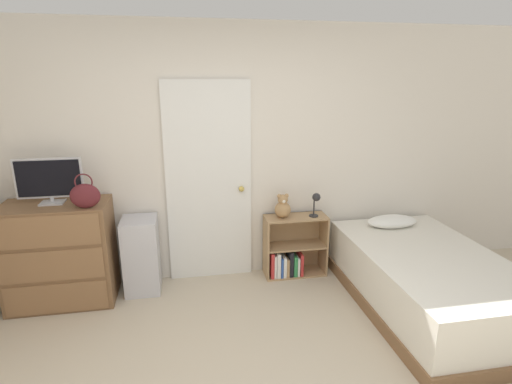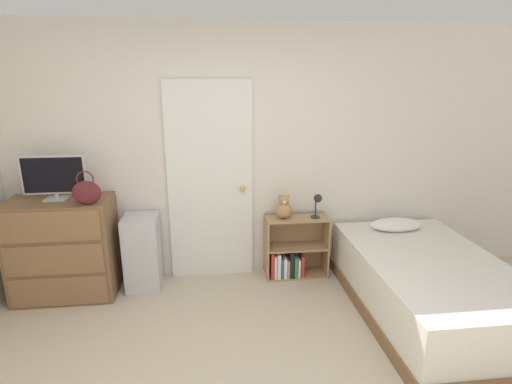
# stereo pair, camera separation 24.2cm
# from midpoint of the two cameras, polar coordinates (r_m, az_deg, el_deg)

# --- Properties ---
(wall_back) EXTENTS (10.00, 0.06, 2.55)m
(wall_back) POSITION_cam_midpoint_polar(r_m,az_deg,el_deg) (4.03, -7.07, 5.10)
(wall_back) COLOR silver
(wall_back) RESTS_ON ground_plane
(door_closed) EXTENTS (0.85, 0.09, 2.02)m
(door_closed) POSITION_cam_midpoint_polar(r_m,az_deg,el_deg) (4.03, -8.44, 1.18)
(door_closed) COLOR white
(door_closed) RESTS_ON ground_plane
(dresser) EXTENTS (0.92, 0.51, 0.95)m
(dresser) POSITION_cam_midpoint_polar(r_m,az_deg,el_deg) (4.17, -27.72, -7.84)
(dresser) COLOR brown
(dresser) RESTS_ON ground_plane
(tv) EXTENTS (0.56, 0.16, 0.41)m
(tv) POSITION_cam_midpoint_polar(r_m,az_deg,el_deg) (3.99, -29.01, 1.49)
(tv) COLOR #B7B7BC
(tv) RESTS_ON dresser
(handbag) EXTENTS (0.25, 0.10, 0.31)m
(handbag) POSITION_cam_midpoint_polar(r_m,az_deg,el_deg) (3.74, -24.96, -0.46)
(handbag) COLOR #591E23
(handbag) RESTS_ON dresser
(storage_bin) EXTENTS (0.33, 0.37, 0.74)m
(storage_bin) POSITION_cam_midpoint_polar(r_m,az_deg,el_deg) (4.11, -17.70, -8.59)
(storage_bin) COLOR silver
(storage_bin) RESTS_ON ground_plane
(bookshelf) EXTENTS (0.65, 0.27, 0.65)m
(bookshelf) POSITION_cam_midpoint_polar(r_m,az_deg,el_deg) (4.28, 3.29, -8.67)
(bookshelf) COLOR tan
(bookshelf) RESTS_ON ground_plane
(teddy_bear) EXTENTS (0.17, 0.17, 0.25)m
(teddy_bear) POSITION_cam_midpoint_polar(r_m,az_deg,el_deg) (4.07, 2.14, -2.22)
(teddy_bear) COLOR tan
(teddy_bear) RESTS_ON bookshelf
(desk_lamp) EXTENTS (0.11, 0.10, 0.25)m
(desk_lamp) POSITION_cam_midpoint_polar(r_m,az_deg,el_deg) (4.10, 6.88, -1.19)
(desk_lamp) COLOR #262628
(desk_lamp) RESTS_ON bookshelf
(bed) EXTENTS (1.18, 1.96, 0.64)m
(bed) POSITION_cam_midpoint_polar(r_m,az_deg,el_deg) (3.96, 21.65, -11.64)
(bed) COLOR brown
(bed) RESTS_ON ground_plane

